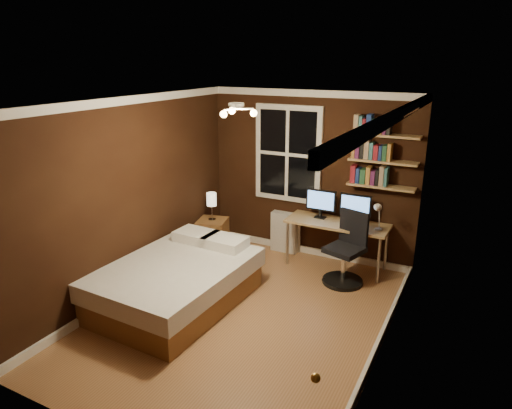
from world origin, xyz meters
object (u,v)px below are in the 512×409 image
at_px(desk, 337,226).
at_px(desk_lamp, 378,216).
at_px(nightstand, 213,236).
at_px(radiator, 285,232).
at_px(monitor_left, 321,204).
at_px(office_chair, 346,256).
at_px(monitor_right, 355,209).
at_px(bedside_lamp, 212,207).
at_px(bed, 178,282).

relative_size(desk, desk_lamp, 3.31).
relative_size(nightstand, desk_lamp, 1.22).
xyz_separation_m(radiator, monitor_left, (0.61, -0.11, 0.58)).
bearing_deg(desk_lamp, office_chair, -138.18).
relative_size(monitor_right, office_chair, 0.45).
distance_m(radiator, desk, 0.96).
bearing_deg(monitor_right, monitor_left, 180.00).
height_order(nightstand, office_chair, office_chair).
relative_size(bedside_lamp, radiator, 0.68).
relative_size(radiator, desk, 0.44).
xyz_separation_m(bed, radiator, (0.52, 2.09, 0.03)).
xyz_separation_m(monitor_right, desk_lamp, (0.36, -0.19, 0.01)).
distance_m(bedside_lamp, radiator, 1.21).
relative_size(desk, monitor_right, 3.27).
distance_m(nightstand, monitor_left, 1.78).
bearing_deg(nightstand, monitor_right, -2.50).
bearing_deg(monitor_left, office_chair, -40.82).
bearing_deg(bedside_lamp, bed, -73.12).
bearing_deg(monitor_left, desk_lamp, -12.16).
distance_m(desk_lamp, office_chair, 0.69).
height_order(radiator, desk, desk).
height_order(desk_lamp, office_chair, desk_lamp).
xyz_separation_m(nightstand, desk, (1.88, 0.37, 0.36)).
distance_m(bed, desk, 2.40).
height_order(monitor_left, office_chair, monitor_left).
relative_size(bed, monitor_right, 4.56).
bearing_deg(office_chair, bed, -121.16).
distance_m(radiator, monitor_right, 1.26).
height_order(desk, desk_lamp, desk_lamp).
xyz_separation_m(radiator, monitor_right, (1.12, -0.11, 0.58)).
distance_m(bed, desk_lamp, 2.76).
bearing_deg(bedside_lamp, nightstand, 0.00).
relative_size(nightstand, radiator, 0.84).
distance_m(desk, monitor_left, 0.40).
distance_m(bed, bedside_lamp, 1.67).
bearing_deg(nightstand, desk_lamp, -8.49).
xyz_separation_m(nightstand, monitor_right, (2.11, 0.44, 0.64)).
distance_m(bed, radiator, 2.15).
distance_m(bed, monitor_left, 2.36).
bearing_deg(monitor_left, desk, -14.27).
height_order(nightstand, radiator, radiator).
bearing_deg(monitor_left, radiator, 170.13).
bearing_deg(radiator, nightstand, -150.95).
xyz_separation_m(radiator, desk_lamp, (1.48, -0.29, 0.59)).
distance_m(bed, nightstand, 1.61).
height_order(bed, monitor_right, monitor_right).
bearing_deg(nightstand, radiator, 14.64).
xyz_separation_m(nightstand, desk_lamp, (2.47, 0.26, 0.64)).
relative_size(desk, office_chair, 1.47).
bearing_deg(bedside_lamp, desk, 11.16).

